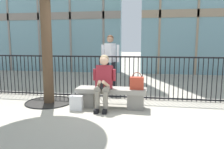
{
  "coord_description": "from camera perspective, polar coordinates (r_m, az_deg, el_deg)",
  "views": [
    {
      "loc": [
        0.79,
        -4.75,
        1.48
      ],
      "look_at": [
        0.0,
        0.1,
        0.75
      ],
      "focal_mm": 34.5,
      "sensor_mm": 36.0,
      "label": 1
    }
  ],
  "objects": [
    {
      "name": "plaza_railing",
      "position": [
        5.69,
        1.16,
        -0.73
      ],
      "size": [
        9.14,
        0.04,
        1.14
      ],
      "color": "black",
      "rests_on": "ground"
    },
    {
      "name": "seated_person_with_phone",
      "position": [
        4.79,
        -2.25,
        -1.53
      ],
      "size": [
        0.52,
        0.66,
        1.21
      ],
      "color": "gray",
      "rests_on": "ground"
    },
    {
      "name": "stone_bench",
      "position": [
        4.97,
        -0.19,
        -5.64
      ],
      "size": [
        1.6,
        0.44,
        0.45
      ],
      "color": "gray",
      "rests_on": "ground"
    },
    {
      "name": "ground_plane",
      "position": [
        5.04,
        -0.19,
        -8.63
      ],
      "size": [
        60.0,
        60.0,
        0.0
      ],
      "primitive_type": "plane",
      "color": "#A8A091"
    },
    {
      "name": "handbag_on_bench",
      "position": [
        4.83,
        6.6,
        -2.21
      ],
      "size": [
        0.3,
        0.19,
        0.38
      ],
      "color": "#B23823",
      "rests_on": "stone_bench"
    },
    {
      "name": "bystander_at_railing",
      "position": [
        6.53,
        -0.48,
        4.23
      ],
      "size": [
        0.55,
        0.42,
        1.71
      ],
      "color": "black",
      "rests_on": "ground"
    },
    {
      "name": "shopping_bag",
      "position": [
        4.86,
        -9.44,
        -7.35
      ],
      "size": [
        0.28,
        0.13,
        0.41
      ],
      "color": "white",
      "rests_on": "ground"
    }
  ]
}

